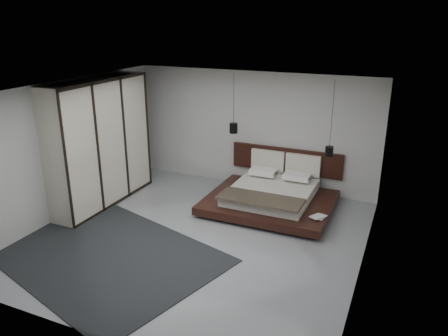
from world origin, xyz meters
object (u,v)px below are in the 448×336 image
at_px(pendant_right, 329,151).
at_px(wardrobe, 100,143).
at_px(pendant_left, 233,128).
at_px(rug, 105,254).
at_px(lattice_screen, 138,127).
at_px(bed, 272,195).

bearing_deg(pendant_right, wardrobe, -160.34).
xyz_separation_m(pendant_left, rug, (-0.97, -3.59, -1.57)).
relative_size(pendant_left, wardrobe, 0.47).
xyz_separation_m(pendant_right, rug, (-3.16, -3.59, -1.30)).
relative_size(wardrobe, rug, 0.71).
distance_m(lattice_screen, rug, 4.31).
distance_m(bed, rug, 3.80).
bearing_deg(lattice_screen, bed, -8.03).
relative_size(bed, rug, 0.67).
height_order(lattice_screen, bed, lattice_screen).
relative_size(bed, pendant_left, 2.00).
height_order(pendant_left, wardrobe, pendant_left).
relative_size(lattice_screen, bed, 0.98).
relative_size(lattice_screen, wardrobe, 0.92).
bearing_deg(bed, rug, -122.93).
bearing_deg(pendant_right, bed, -159.52).
distance_m(lattice_screen, pendant_left, 2.73).
height_order(lattice_screen, pendant_right, pendant_right).
bearing_deg(rug, pendant_right, 48.69).
height_order(bed, pendant_right, pendant_right).
height_order(bed, wardrobe, wardrobe).
bearing_deg(lattice_screen, rug, -64.80).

